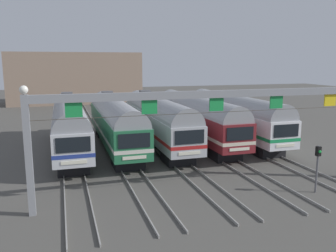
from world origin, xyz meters
name	(u,v)px	position (x,y,z in m)	size (l,w,h in m)	color
ground_plane	(157,145)	(0.00, 0.00, 0.00)	(160.00, 160.00, 0.00)	#4C4944
track_bed	(126,118)	(0.00, 17.00, 0.07)	(18.05, 70.00, 0.15)	gray
commuter_train_silver	(69,123)	(-8.27, 0.00, 2.69)	(2.88, 18.06, 5.05)	silver
commuter_train_green	(115,121)	(-4.14, 0.00, 2.69)	(2.88, 18.06, 5.05)	#236B42
commuter_train_stainless	(157,118)	(0.00, 0.00, 2.69)	(2.88, 18.06, 5.05)	#B2B5BA
commuter_train_maroon	(197,117)	(4.14, -0.01, 2.69)	(2.88, 18.06, 4.77)	maroon
commuter_train_white	(234,115)	(8.27, -0.01, 2.69)	(2.88, 18.06, 4.77)	white
catenary_gantry	(216,111)	(0.00, -13.50, 5.25)	(21.79, 0.44, 6.97)	gray
yard_signal_mast	(318,160)	(6.21, -15.19, 2.12)	(0.28, 0.35, 3.04)	#59595E
maintenance_building	(76,78)	(-5.84, 40.72, 4.95)	(25.18, 10.00, 9.91)	gray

